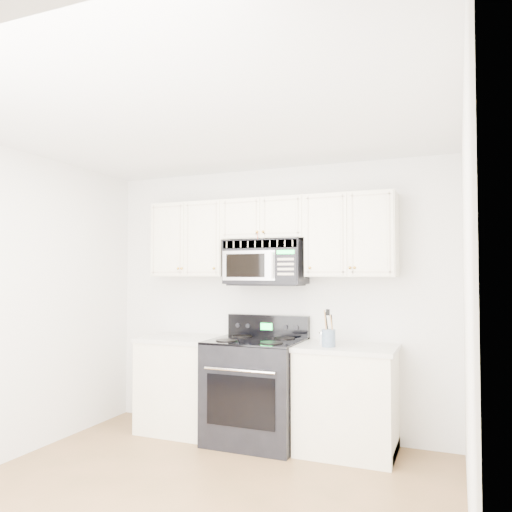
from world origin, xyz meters
The scene contains 9 objects.
room centered at (0.00, 0.00, 1.30)m, with size 3.51×3.51×2.61m.
base_cabinet_left centered at (-0.80, 1.44, 0.43)m, with size 0.86×0.65×0.92m.
base_cabinet_right centered at (0.80, 1.44, 0.43)m, with size 0.86×0.65×0.92m.
range centered at (-0.04, 1.40, 0.48)m, with size 0.83×0.76×1.14m.
upper_cabinets centered at (0.00, 1.58, 1.93)m, with size 2.44×0.37×0.75m.
microwave centered at (0.00, 1.56, 1.66)m, with size 0.76×0.43×0.42m.
utensil_crock centered at (0.67, 1.31, 1.00)m, with size 0.12×0.12×0.32m.
shaker_salt centered at (0.58, 1.44, 0.98)m, with size 0.05×0.05×0.11m.
shaker_pepper centered at (0.66, 1.42, 0.97)m, with size 0.04×0.04×0.11m.
Camera 1 is at (1.71, -2.92, 1.55)m, focal length 35.00 mm.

